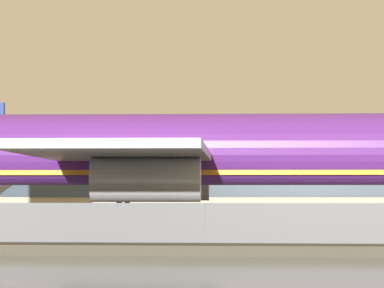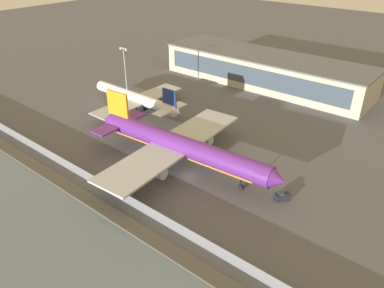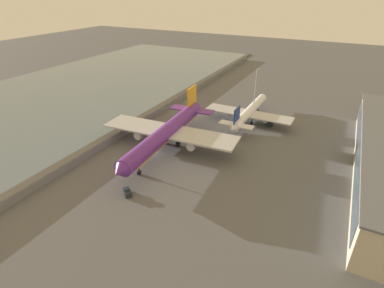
{
  "view_description": "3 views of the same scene",
  "coord_description": "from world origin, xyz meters",
  "px_view_note": "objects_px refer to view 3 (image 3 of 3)",
  "views": [
    {
      "loc": [
        5.4,
        -72.48,
        2.77
      ],
      "look_at": [
        -2.47,
        0.82,
        6.15
      ],
      "focal_mm": 105.0,
      "sensor_mm": 36.0,
      "label": 1
    },
    {
      "loc": [
        45.98,
        -55.44,
        48.58
      ],
      "look_at": [
        -6.75,
        9.17,
        2.18
      ],
      "focal_mm": 35.0,
      "sensor_mm": 36.0,
      "label": 2
    },
    {
      "loc": [
        66.54,
        47.34,
        45.99
      ],
      "look_at": [
        -2.78,
        11.61,
        4.7
      ],
      "focal_mm": 28.0,
      "sensor_mm": 36.0,
      "label": 3
    }
  ],
  "objects_px": {
    "baggage_tug": "(127,192)",
    "cargo_jet_purple": "(167,132)",
    "apron_light_mast_apron_west": "(255,91)",
    "passenger_jet_white": "(249,112)",
    "ops_van": "(270,121)"
  },
  "relations": [
    {
      "from": "cargo_jet_purple",
      "to": "passenger_jet_white",
      "type": "bearing_deg",
      "value": 152.8
    },
    {
      "from": "passenger_jet_white",
      "to": "apron_light_mast_apron_west",
      "type": "bearing_deg",
      "value": 176.78
    },
    {
      "from": "passenger_jet_white",
      "to": "ops_van",
      "type": "bearing_deg",
      "value": 98.77
    },
    {
      "from": "apron_light_mast_apron_west",
      "to": "cargo_jet_purple",
      "type": "bearing_deg",
      "value": -24.7
    },
    {
      "from": "cargo_jet_purple",
      "to": "baggage_tug",
      "type": "distance_m",
      "value": 26.15
    },
    {
      "from": "baggage_tug",
      "to": "cargo_jet_purple",
      "type": "bearing_deg",
      "value": -171.49
    },
    {
      "from": "cargo_jet_purple",
      "to": "apron_light_mast_apron_west",
      "type": "height_order",
      "value": "apron_light_mast_apron_west"
    },
    {
      "from": "passenger_jet_white",
      "to": "ops_van",
      "type": "distance_m",
      "value": 8.26
    },
    {
      "from": "cargo_jet_purple",
      "to": "baggage_tug",
      "type": "bearing_deg",
      "value": 8.51
    },
    {
      "from": "baggage_tug",
      "to": "passenger_jet_white",
      "type": "bearing_deg",
      "value": 167.54
    },
    {
      "from": "ops_van",
      "to": "apron_light_mast_apron_west",
      "type": "bearing_deg",
      "value": -112.64
    },
    {
      "from": "passenger_jet_white",
      "to": "ops_van",
      "type": "height_order",
      "value": "passenger_jet_white"
    },
    {
      "from": "ops_van",
      "to": "apron_light_mast_apron_west",
      "type": "relative_size",
      "value": 0.29
    },
    {
      "from": "ops_van",
      "to": "passenger_jet_white",
      "type": "bearing_deg",
      "value": -81.23
    },
    {
      "from": "apron_light_mast_apron_west",
      "to": "passenger_jet_white",
      "type": "bearing_deg",
      "value": -3.22
    }
  ]
}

